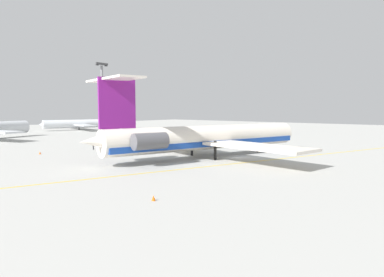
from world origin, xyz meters
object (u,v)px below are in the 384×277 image
safety_cone_wingtip (154,198)px  ground_crew_portside (93,145)px  main_jetliner (203,137)px  ground_crew_near_tail (254,139)px  ground_crew_starboard (184,139)px  light_mast (102,97)px  ground_crew_near_nose (234,137)px  airliner_mid_left (77,124)px  safety_cone_nose (40,153)px

safety_cone_wingtip → ground_crew_portside: bearing=61.8°
main_jetliner → safety_cone_wingtip: (-26.84, -14.21, -3.44)m
ground_crew_near_tail → ground_crew_starboard: size_ratio=1.10×
main_jetliner → safety_cone_wingtip: size_ratio=83.59×
light_mast → ground_crew_portside: bearing=-131.3°
main_jetliner → ground_crew_near_nose: (30.69, 12.74, -2.58)m
ground_crew_near_nose → ground_crew_starboard: 14.15m
ground_crew_portside → safety_cone_wingtip: bearing=-31.3°
main_jetliner → light_mast: light_mast is taller
airliner_mid_left → safety_cone_nose: 76.94m
main_jetliner → safety_cone_nose: 32.37m
ground_crew_near_nose → light_mast: 39.31m
light_mast → ground_crew_near_tail: bearing=-69.0°
ground_crew_near_tail → main_jetliner: bearing=-118.3°
safety_cone_nose → light_mast: (28.45, 17.87, 11.85)m
ground_crew_near_tail → light_mast: light_mast is taller
safety_cone_nose → ground_crew_portside: bearing=-12.0°
airliner_mid_left → safety_cone_nose: (-47.47, -60.50, -2.32)m
safety_cone_nose → main_jetliner: bearing=-59.5°
ground_crew_starboard → safety_cone_wingtip: size_ratio=2.98×
ground_crew_starboard → safety_cone_wingtip: (-45.78, -34.83, -0.76)m
ground_crew_portside → light_mast: 28.97m
ground_crew_near_nose → ground_crew_near_tail: (-2.91, -7.94, -0.00)m
ground_crew_near_tail → ground_crew_portside: bearing=-159.8°
ground_crew_near_tail → ground_crew_near_nose: bearing=121.8°
ground_crew_starboard → light_mast: (-6.82, 24.98, 11.09)m
main_jetliner → light_mast: size_ratio=2.10×
ground_crew_portside → safety_cone_nose: bearing=-105.1°
safety_cone_wingtip → main_jetliner: bearing=27.9°
ground_crew_near_nose → main_jetliner: bearing=-85.4°
light_mast → main_jetliner: bearing=-104.9°
ground_crew_near_tail → airliner_mid_left: bearing=139.6°
ground_crew_near_tail → ground_crew_starboard: (-8.84, 15.82, -0.10)m
light_mast → ground_crew_near_nose: bearing=-60.5°
main_jetliner → airliner_mid_left: bearing=86.3°
airliner_mid_left → ground_crew_near_nose: airliner_mid_left is taller
airliner_mid_left → light_mast: light_mast is taller
ground_crew_near_tail → ground_crew_starboard: 18.12m
ground_crew_near_nose → safety_cone_nose: ground_crew_near_nose is taller
ground_crew_near_tail → ground_crew_portside: size_ratio=0.98×
ground_crew_near_nose → light_mast: light_mast is taller
main_jetliner → ground_crew_near_nose: 33.33m
airliner_mid_left → ground_crew_near_nose: size_ratio=16.14×
airliner_mid_left → ground_crew_near_tail: airliner_mid_left is taller
airliner_mid_left → light_mast: (-19.02, -42.63, 9.53)m
ground_crew_starboard → safety_cone_nose: 35.99m
ground_crew_near_tail → safety_cone_wingtip: size_ratio=3.27×
main_jetliner → ground_crew_near_nose: main_jetliner is taller
ground_crew_near_nose → safety_cone_wingtip: 63.53m
main_jetliner → ground_crew_starboard: 28.12m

